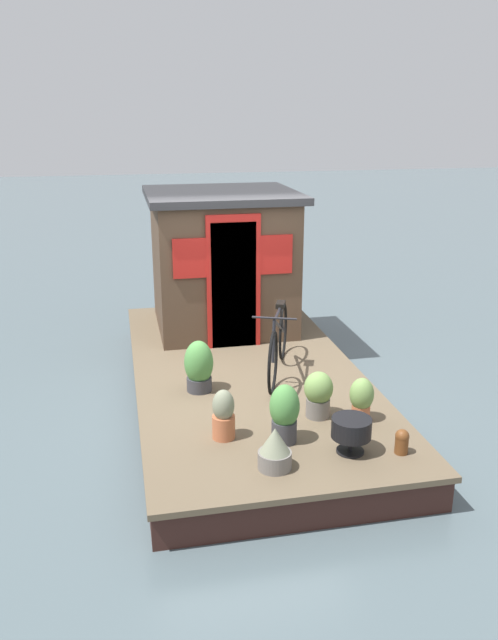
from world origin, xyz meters
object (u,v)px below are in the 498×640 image
Objects in this scene: potted_plant_thyme at (223,415)px; potted_plant_ivy at (284,413)px; houseboat_cabin at (222,260)px; charcoal_grill at (351,429)px; potted_plant_geranium at (275,449)px; mooring_bollard at (402,441)px; potted_plant_succulent at (362,398)px; bicycle at (278,343)px; potted_plant_rosemary at (318,394)px; potted_plant_sage at (199,367)px.

potted_plant_ivy reaches higher than potted_plant_thyme.
houseboat_cabin is 4.01m from charcoal_grill.
potted_plant_geranium reaches higher than mooring_bollard.
potted_plant_succulent is 1.23× the size of charcoal_grill.
potted_plant_ivy is at bearing 66.61° from mooring_bollard.
mooring_bollard is (-4.01, -1.02, -0.87)m from houseboat_cabin.
potted_plant_thyme is at bearing 29.01° from potted_plant_geranium.
bicycle is 3.41× the size of potted_plant_rosemary.
bicycle is at bearing -12.23° from potted_plant_ivy.
potted_plant_succulent is at bearing -164.83° from houseboat_cabin.
potted_plant_sage is 1.45m from potted_plant_rosemary.
bicycle is at bearing 6.16° from charcoal_grill.
bicycle reaches higher than potted_plant_sage.
potted_plant_geranium is at bearing 123.51° from potted_plant_succulent.
potted_plant_rosemary is (0.17, 0.41, 0.02)m from potted_plant_succulent.
potted_plant_succulent is (-1.07, -1.54, -0.05)m from potted_plant_sage.
charcoal_grill is at bearing -171.85° from houseboat_cabin.
mooring_bollard is (-0.72, -0.13, -0.12)m from potted_plant_succulent.
potted_plant_succulent is at bearing -29.11° from charcoal_grill.
charcoal_grill is 0.49m from mooring_bollard.
potted_plant_ivy is 1.58× the size of charcoal_grill.
bicycle is 3.34× the size of potted_plant_thyme.
potted_plant_thyme is at bearing -175.57° from potted_plant_sage.
potted_plant_geranium is at bearing 99.37° from charcoal_grill.
mooring_bollard is (-0.12, -0.46, -0.11)m from charcoal_grill.
houseboat_cabin is at bearing -0.04° from potted_plant_ivy.
potted_plant_thyme is at bearing 170.57° from houseboat_cabin.
bicycle reaches higher than potted_plant_rosemary.
potted_plant_ivy is (0.45, -0.20, 0.12)m from potted_plant_geranium.
potted_plant_sage is at bearing 4.43° from potted_plant_thyme.
houseboat_cabin is 4.11m from potted_plant_geranium.
potted_plant_succulent is 0.94m from potted_plant_ivy.
houseboat_cabin is 4.54× the size of potted_plant_succulent.
mooring_bollard is at bearing -113.39° from potted_plant_ivy.
potted_plant_sage is 2.06m from charcoal_grill.
potted_plant_rosemary is 0.77m from charcoal_grill.
potted_plant_thyme is 1.02× the size of potted_plant_rosemary.
potted_plant_sage is 1.88m from potted_plant_succulent.
potted_plant_rosemary is 2.05× the size of mooring_bollard.
potted_plant_ivy reaches higher than charcoal_grill.
houseboat_cabin reaches higher than potted_plant_rosemary.
houseboat_cabin is 2.07m from bicycle.
mooring_bollard is at bearing -148.67° from potted_plant_rosemary.
bicycle is at bearing -32.48° from potted_plant_thyme.
potted_plant_succulent is at bearing 9.96° from mooring_bollard.
potted_plant_ivy is 1.13m from mooring_bollard.
bicycle is 4.51× the size of charcoal_grill.
potted_plant_thyme reaches higher than charcoal_grill.
potted_plant_geranium is 0.86× the size of potted_plant_succulent.
potted_plant_rosemary is at bearing 31.33° from mooring_bollard.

